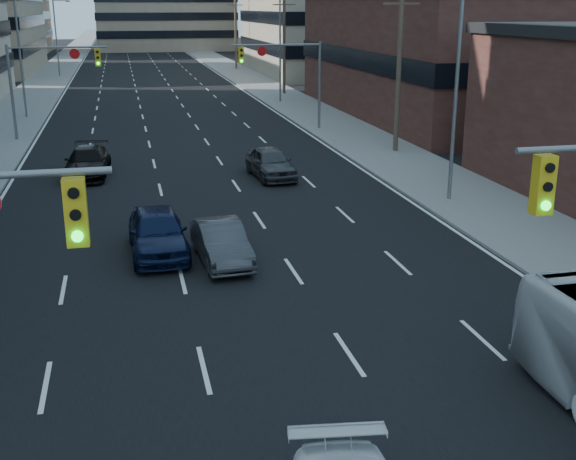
{
  "coord_description": "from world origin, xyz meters",
  "views": [
    {
      "loc": [
        -3.27,
        -3.41,
        8.26
      ],
      "look_at": [
        1.07,
        15.58,
        2.2
      ],
      "focal_mm": 45.0,
      "sensor_mm": 36.0,
      "label": 1
    }
  ],
  "objects": [
    {
      "name": "utility_pole_distant",
      "position": [
        12.2,
        96.0,
        5.78
      ],
      "size": [
        2.2,
        0.28,
        11.0
      ],
      "color": "#4C3D2D",
      "rests_on": "ground"
    },
    {
      "name": "sedan_blue",
      "position": [
        -2.38,
        20.73,
        0.81
      ],
      "size": [
        2.03,
        4.79,
        1.62
      ],
      "primitive_type": "imported",
      "rotation": [
        0.0,
        0.0,
        0.03
      ],
      "color": "black",
      "rests_on": "ground"
    },
    {
      "name": "office_right_far",
      "position": [
        25.0,
        88.0,
        7.0
      ],
      "size": [
        22.0,
        28.0,
        14.0
      ],
      "primitive_type": "cube",
      "color": "gray",
      "rests_on": "ground"
    },
    {
      "name": "sedan_grey_right",
      "position": [
        3.77,
        31.36,
        0.76
      ],
      "size": [
        2.16,
        4.61,
        1.53
      ],
      "primitive_type": "imported",
      "rotation": [
        0.0,
        0.0,
        0.08
      ],
      "color": "#38383B",
      "rests_on": "ground"
    },
    {
      "name": "streetlight_right_near",
      "position": [
        10.34,
        25.0,
        5.05
      ],
      "size": [
        2.03,
        0.22,
        9.0
      ],
      "color": "slate",
      "rests_on": "ground"
    },
    {
      "name": "utility_pole_midblock",
      "position": [
        12.2,
        66.0,
        5.78
      ],
      "size": [
        2.2,
        0.28,
        11.0
      ],
      "color": "#4C3D2D",
      "rests_on": "ground"
    },
    {
      "name": "streetlight_left_far",
      "position": [
        -10.34,
        90.0,
        5.05
      ],
      "size": [
        2.03,
        0.22,
        9.0
      ],
      "color": "slate",
      "rests_on": "ground"
    },
    {
      "name": "sedan_grey_center",
      "position": [
        -0.35,
        19.47,
        0.69
      ],
      "size": [
        1.74,
        4.25,
        1.37
      ],
      "primitive_type": "imported",
      "rotation": [
        0.0,
        0.0,
        0.07
      ],
      "color": "#37373A",
      "rests_on": "ground"
    },
    {
      "name": "signal_far_right",
      "position": [
        7.68,
        45.0,
        4.3
      ],
      "size": [
        6.09,
        0.33,
        6.0
      ],
      "color": "slate",
      "rests_on": "ground"
    },
    {
      "name": "storefront_right_mid",
      "position": [
        24.0,
        50.0,
        4.5
      ],
      "size": [
        20.0,
        30.0,
        9.0
      ],
      "primitive_type": "cube",
      "color": "#472119",
      "rests_on": "ground"
    },
    {
      "name": "streetlight_right_far",
      "position": [
        10.34,
        60.0,
        5.05
      ],
      "size": [
        2.03,
        0.22,
        9.0
      ],
      "color": "slate",
      "rests_on": "ground"
    },
    {
      "name": "sidewalk_right",
      "position": [
        11.5,
        130.0,
        0.07
      ],
      "size": [
        5.0,
        300.0,
        0.15
      ],
      "primitive_type": "cube",
      "color": "slate",
      "rests_on": "ground"
    },
    {
      "name": "road_surface",
      "position": [
        0.0,
        130.0,
        0.01
      ],
      "size": [
        18.0,
        300.0,
        0.02
      ],
      "primitive_type": "cube",
      "color": "black",
      "rests_on": "ground"
    },
    {
      "name": "bg_block_right",
      "position": [
        32.0,
        130.0,
        6.0
      ],
      "size": [
        22.0,
        22.0,
        12.0
      ],
      "primitive_type": "cube",
      "color": "gray",
      "rests_on": "ground"
    },
    {
      "name": "sidewalk_left",
      "position": [
        -11.5,
        130.0,
        0.07
      ],
      "size": [
        5.0,
        300.0,
        0.15
      ],
      "primitive_type": "cube",
      "color": "slate",
      "rests_on": "ground"
    },
    {
      "name": "sedan_black_far",
      "position": [
        -5.2,
        33.67,
        0.73
      ],
      "size": [
        2.45,
        5.19,
        1.46
      ],
      "primitive_type": "imported",
      "rotation": [
        0.0,
        0.0,
        -0.08
      ],
      "color": "black",
      "rests_on": "ground"
    },
    {
      "name": "signal_far_left",
      "position": [
        -7.68,
        45.0,
        4.3
      ],
      "size": [
        6.09,
        0.33,
        6.0
      ],
      "color": "slate",
      "rests_on": "ground"
    },
    {
      "name": "utility_pole_block",
      "position": [
        12.2,
        36.0,
        5.78
      ],
      "size": [
        2.2,
        0.28,
        11.0
      ],
      "color": "#4C3D2D",
      "rests_on": "ground"
    },
    {
      "name": "streetlight_left_mid",
      "position": [
        -10.34,
        55.0,
        5.05
      ],
      "size": [
        2.03,
        0.22,
        9.0
      ],
      "color": "slate",
      "rests_on": "ground"
    }
  ]
}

